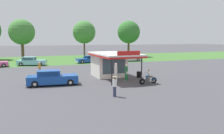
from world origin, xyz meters
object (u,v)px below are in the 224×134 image
Objects in this scene: parked_car_back_row_centre_right at (31,61)px; bystander_standing_back_lot at (115,86)px; motorcycle_with_rider at (149,78)px; bystander_strolling_foreground at (40,68)px; featured_classic_sedan at (52,78)px; parked_car_back_row_right at (129,58)px; gas_pump_offside at (126,73)px; spare_tire_stack at (139,74)px; parked_car_back_row_left at (89,60)px; gas_pump_nearside at (116,73)px.

bystander_standing_back_lot is at bearing -77.66° from parked_car_back_row_centre_right.
bystander_strolling_foreground is (-10.21, 9.78, 0.29)m from motorcycle_with_rider.
parked_car_back_row_centre_right is 26.20m from bystander_standing_back_lot.
parked_car_back_row_right reaches higher than featured_classic_sedan.
gas_pump_offside is 0.89× the size of motorcycle_with_rider.
bystander_strolling_foreground reaches higher than motorcycle_with_rider.
bystander_strolling_foreground is at bearing 139.10° from gas_pump_offside.
spare_tire_stack is (10.43, 0.85, -0.34)m from featured_classic_sedan.
parked_car_back_row_centre_right is at bearing 116.26° from motorcycle_with_rider.
bystander_strolling_foreground reaches higher than parked_car_back_row_left.
gas_pump_nearside is at bearing 66.86° from bystander_standing_back_lot.
parked_car_back_row_centre_right is at bearing -176.19° from parked_car_back_row_left.
parked_car_back_row_left is 7.22× the size of spare_tire_stack.
parked_car_back_row_right is at bearing 34.32° from bystander_strolling_foreground.
spare_tire_stack is at bearing 24.12° from gas_pump_nearside.
motorcycle_with_rider is 0.41× the size of featured_classic_sedan.
parked_car_back_row_left is 3.14× the size of bystander_standing_back_lot.
gas_pump_offside is at bearing -6.04° from featured_classic_sedan.
gas_pump_nearside is 21.37m from parked_car_back_row_centre_right.
bystander_strolling_foreground is at bearing 134.60° from gas_pump_nearside.
gas_pump_nearside is at bearing -7.19° from featured_classic_sedan.
parked_car_back_row_right is 20.12m from spare_tire_stack.
gas_pump_nearside reaches higher than gas_pump_offside.
parked_car_back_row_right is at bearing 60.89° from gas_pump_nearside.
parked_car_back_row_left is at bearing 52.10° from bystander_strolling_foreground.
gas_pump_nearside reaches higher than spare_tire_stack.
bystander_standing_back_lot is 14.24m from bystander_strolling_foreground.
spare_tire_stack is (1.13, -18.80, -0.28)m from parked_car_back_row_left.
parked_car_back_row_centre_right reaches higher than featured_classic_sedan.
motorcycle_with_rider is at bearing -110.73° from parked_car_back_row_right.
gas_pump_nearside is 0.40× the size of parked_car_back_row_centre_right.
bystander_standing_back_lot is (4.17, -6.66, 0.18)m from featured_classic_sedan.
motorcycle_with_rider is at bearing -104.29° from spare_tire_stack.
bystander_strolling_foreground is (-7.43, 7.54, -0.01)m from gas_pump_nearside.
motorcycle_with_rider is 0.38× the size of parked_car_back_row_right.
gas_pump_nearside is 20.67m from parked_car_back_row_left.
bystander_standing_back_lot is (-3.75, -5.82, 0.01)m from gas_pump_offside.
motorcycle_with_rider is at bearing -43.75° from bystander_strolling_foreground.
motorcycle_with_rider is 22.73m from parked_car_back_row_left.
parked_car_back_row_left is at bearing 78.95° from bystander_standing_back_lot.
gas_pump_offside is 2.66× the size of spare_tire_stack.
gas_pump_nearside is at bearing 180.00° from gas_pump_offside.
parked_car_back_row_right is 3.24× the size of bystander_strolling_foreground.
parked_car_back_row_centre_right is at bearing 112.23° from gas_pump_nearside.
parked_car_back_row_right is (17.98, 19.50, 0.01)m from featured_classic_sedan.
gas_pump_nearside is 0.37× the size of parked_car_back_row_right.
bystander_standing_back_lot reaches higher than featured_classic_sedan.
bystander_strolling_foreground is (-18.75, -12.80, 0.23)m from parked_car_back_row_right.
gas_pump_nearside is at bearing -45.40° from bystander_strolling_foreground.
parked_car_back_row_centre_right is at bearing -178.34° from parked_car_back_row_right.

